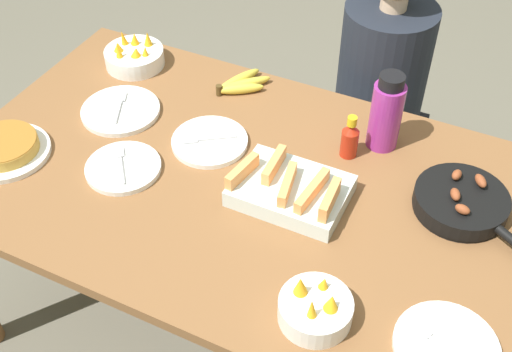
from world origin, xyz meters
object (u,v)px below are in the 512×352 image
at_px(melon_tray, 291,189).
at_px(hot_sauce_bottle, 350,139).
at_px(water_bottle, 386,113).
at_px(skillet, 462,202).
at_px(fruit_bowl_mango, 134,56).
at_px(empty_plate_near_front, 210,142).
at_px(fruit_bowl_citrus, 315,308).
at_px(empty_plate_far_left, 121,111).
at_px(empty_plate_far_right, 123,168).
at_px(frittata_plate_center, 5,148).
at_px(empty_plate_mid_edge, 446,347).
at_px(banana_bunch, 240,84).
at_px(person_figure, 375,115).

height_order(melon_tray, hot_sauce_bottle, hot_sauce_bottle).
height_order(water_bottle, hot_sauce_bottle, water_bottle).
xyz_separation_m(skillet, fruit_bowl_mango, (-1.15, 0.19, 0.01)).
distance_m(empty_plate_near_front, water_bottle, 0.51).
distance_m(skillet, fruit_bowl_citrus, 0.52).
xyz_separation_m(empty_plate_far_left, hot_sauce_bottle, (0.70, 0.12, 0.05)).
relative_size(skillet, empty_plate_far_right, 1.66).
bearing_deg(frittata_plate_center, empty_plate_far_right, 15.17).
xyz_separation_m(empty_plate_near_front, empty_plate_far_left, (-0.32, 0.01, -0.00)).
distance_m(frittata_plate_center, fruit_bowl_mango, 0.55).
relative_size(skillet, water_bottle, 1.47).
bearing_deg(frittata_plate_center, empty_plate_near_front, 30.35).
relative_size(empty_plate_mid_edge, fruit_bowl_mango, 1.17).
bearing_deg(skillet, empty_plate_far_right, -132.89).
bearing_deg(empty_plate_mid_edge, melon_tray, 150.83).
distance_m(frittata_plate_center, empty_plate_far_right, 0.35).
relative_size(skillet, empty_plate_far_left, 1.45).
xyz_separation_m(fruit_bowl_mango, fruit_bowl_citrus, (0.92, -0.67, 0.00)).
xyz_separation_m(empty_plate_mid_edge, fruit_bowl_mango, (-1.21, 0.62, 0.03)).
relative_size(fruit_bowl_citrus, hot_sauce_bottle, 1.23).
relative_size(frittata_plate_center, empty_plate_mid_edge, 1.09).
bearing_deg(skillet, empty_plate_near_front, -144.79).
distance_m(banana_bunch, empty_plate_mid_edge, 1.06).
bearing_deg(skillet, hot_sauce_bottle, -162.01).
bearing_deg(water_bottle, empty_plate_near_front, -154.07).
xyz_separation_m(melon_tray, frittata_plate_center, (-0.81, -0.19, -0.01)).
bearing_deg(empty_plate_far_left, melon_tray, -10.01).
xyz_separation_m(empty_plate_far_left, empty_plate_mid_edge, (1.11, -0.38, 0.00)).
bearing_deg(skillet, banana_bunch, -165.64).
bearing_deg(empty_plate_near_front, banana_bunch, 98.44).
height_order(empty_plate_near_front, empty_plate_far_left, same).
relative_size(fruit_bowl_mango, water_bottle, 0.82).
xyz_separation_m(empty_plate_far_left, fruit_bowl_mango, (-0.11, 0.24, 0.03)).
bearing_deg(hot_sauce_bottle, skillet, -12.90).
height_order(fruit_bowl_citrus, person_figure, person_figure).
height_order(banana_bunch, hot_sauce_bottle, hot_sauce_bottle).
xyz_separation_m(empty_plate_far_right, fruit_bowl_mango, (-0.26, 0.45, 0.03)).
xyz_separation_m(empty_plate_near_front, water_bottle, (0.45, 0.22, 0.11)).
height_order(frittata_plate_center, fruit_bowl_citrus, fruit_bowl_citrus).
relative_size(empty_plate_far_right, hot_sauce_bottle, 1.56).
distance_m(empty_plate_far_right, empty_plate_mid_edge, 0.97).
bearing_deg(skillet, empty_plate_far_left, -146.59).
relative_size(melon_tray, fruit_bowl_citrus, 1.78).
distance_m(empty_plate_far_right, hot_sauce_bottle, 0.64).
distance_m(banana_bunch, empty_plate_far_left, 0.39).
relative_size(melon_tray, skillet, 0.85).
relative_size(melon_tray, empty_plate_mid_edge, 1.29).
distance_m(empty_plate_far_left, empty_plate_far_right, 0.26).
distance_m(empty_plate_near_front, empty_plate_far_left, 0.32).
distance_m(hot_sauce_bottle, person_figure, 0.58).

